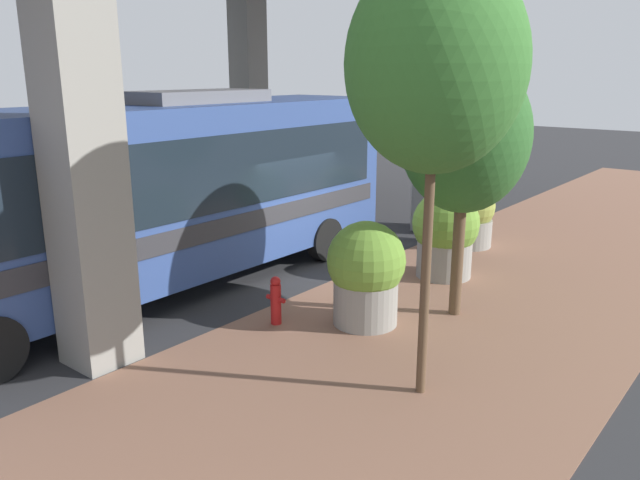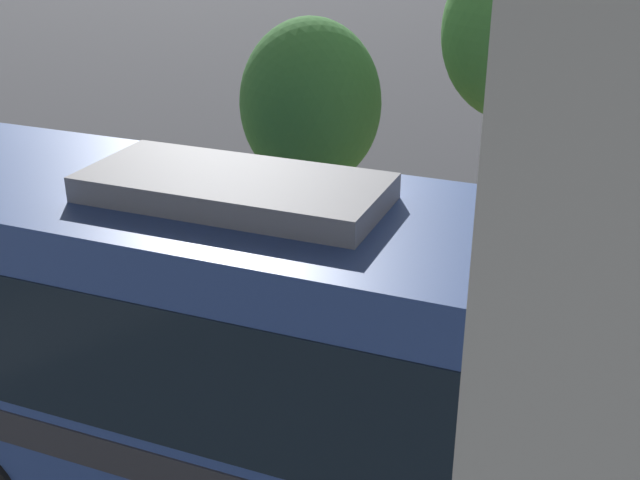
# 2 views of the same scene
# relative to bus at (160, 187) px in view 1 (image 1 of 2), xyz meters

# --- Properties ---
(ground_plane) EXTENTS (80.00, 80.00, 0.00)m
(ground_plane) POSITION_rel_bus_xyz_m (-2.24, -2.59, -2.10)
(ground_plane) COLOR #2D2D30
(ground_plane) RESTS_ON ground
(sidewalk_strip) EXTENTS (6.00, 40.00, 0.02)m
(sidewalk_strip) POSITION_rel_bus_xyz_m (-5.24, -2.59, -2.09)
(sidewalk_strip) COLOR #845B47
(sidewalk_strip) RESTS_ON ground
(bus) EXTENTS (2.64, 11.20, 3.89)m
(bus) POSITION_rel_bus_xyz_m (0.00, 0.00, 0.00)
(bus) COLOR #334C8C
(bus) RESTS_ON ground
(fire_hydrant) EXTENTS (0.38, 0.18, 0.88)m
(fire_hydrant) POSITION_rel_bus_xyz_m (-2.89, -0.10, -1.66)
(fire_hydrant) COLOR #B21919
(fire_hydrant) RESTS_ON ground
(planter_front) EXTENTS (1.40, 1.40, 1.88)m
(planter_front) POSITION_rel_bus_xyz_m (-3.91, -4.25, -1.14)
(planter_front) COLOR gray
(planter_front) RESTS_ON ground
(planter_middle) EXTENTS (1.24, 1.24, 1.66)m
(planter_middle) POSITION_rel_bus_xyz_m (-3.25, -6.78, -1.29)
(planter_middle) COLOR gray
(planter_middle) RESTS_ON ground
(planter_back) EXTENTS (1.34, 1.34, 1.83)m
(planter_back) POSITION_rel_bus_xyz_m (-4.07, -1.09, -1.16)
(planter_back) COLOR gray
(planter_back) RESTS_ON ground
(street_tree_near) EXTENTS (2.19, 2.19, 5.65)m
(street_tree_near) POSITION_rel_bus_xyz_m (-6.03, 0.41, 2.22)
(street_tree_near) COLOR brown
(street_tree_near) RESTS_ON ground
(street_tree_far) EXTENTS (2.19, 2.19, 4.53)m
(street_tree_far) POSITION_rel_bus_xyz_m (-5.08, -2.46, 1.10)
(street_tree_far) COLOR brown
(street_tree_far) RESTS_ON ground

